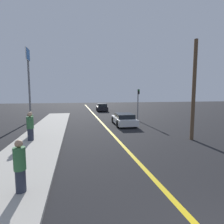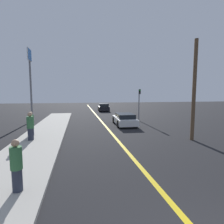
% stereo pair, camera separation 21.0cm
% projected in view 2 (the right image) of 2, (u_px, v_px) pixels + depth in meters
% --- Properties ---
extents(road_center_line, '(0.20, 60.00, 0.01)m').
position_uv_depth(road_center_line, '(101.00, 121.00, 20.21)').
color(road_center_line, gold).
rests_on(road_center_line, ground_plane).
extents(sidewalk_left, '(2.98, 25.77, 0.13)m').
position_uv_depth(sidewalk_left, '(47.00, 131.00, 14.25)').
color(sidewalk_left, '#ADA89E').
rests_on(sidewalk_left, ground_plane).
extents(car_near_right_lane, '(2.08, 4.42, 1.16)m').
position_uv_depth(car_near_right_lane, '(125.00, 119.00, 17.34)').
color(car_near_right_lane, silver).
rests_on(car_near_right_lane, ground_plane).
extents(car_ahead_center, '(2.12, 4.24, 1.35)m').
position_uv_depth(car_ahead_center, '(104.00, 107.00, 31.72)').
color(car_ahead_center, black).
rests_on(car_ahead_center, ground_plane).
extents(pedestrian_near_curb, '(0.35, 0.35, 1.61)m').
position_uv_depth(pedestrian_near_curb, '(16.00, 166.00, 5.27)').
color(pedestrian_near_curb, '#282D3D').
rests_on(pedestrian_near_curb, sidewalk_left).
extents(pedestrian_mid_group, '(0.42, 0.42, 1.80)m').
position_uv_depth(pedestrian_mid_group, '(30.00, 126.00, 11.17)').
color(pedestrian_mid_group, '#282D3D').
rests_on(pedestrian_mid_group, sidewalk_left).
extents(pedestrian_far_standing, '(0.39, 0.39, 1.72)m').
position_uv_depth(pedestrian_far_standing, '(31.00, 124.00, 12.39)').
color(pedestrian_far_standing, '#282D3D').
rests_on(pedestrian_far_standing, sidewalk_left).
extents(traffic_light, '(0.18, 0.40, 3.61)m').
position_uv_depth(traffic_light, '(139.00, 101.00, 19.87)').
color(traffic_light, slate).
rests_on(traffic_light, ground_plane).
extents(roadside_sign, '(0.20, 1.48, 8.05)m').
position_uv_depth(roadside_sign, '(30.00, 70.00, 19.30)').
color(roadside_sign, slate).
rests_on(roadside_sign, ground_plane).
extents(utility_pole, '(0.24, 0.24, 6.60)m').
position_uv_depth(utility_pole, '(194.00, 91.00, 11.44)').
color(utility_pole, brown).
rests_on(utility_pole, ground_plane).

